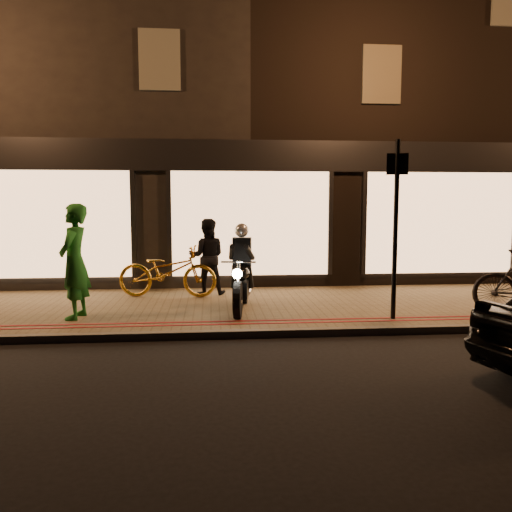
% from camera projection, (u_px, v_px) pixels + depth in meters
% --- Properties ---
extents(ground, '(90.00, 90.00, 0.00)m').
position_uv_depth(ground, '(271.00, 338.00, 7.70)').
color(ground, black).
rests_on(ground, ground).
extents(sidewalk, '(50.00, 4.00, 0.12)m').
position_uv_depth(sidewalk, '(259.00, 307.00, 9.68)').
color(sidewalk, brown).
rests_on(sidewalk, ground).
extents(kerb_stone, '(50.00, 0.14, 0.12)m').
position_uv_depth(kerb_stone, '(271.00, 333.00, 7.75)').
color(kerb_stone, '#59544C').
rests_on(kerb_stone, ground).
extents(red_kerb_lines, '(50.00, 0.26, 0.01)m').
position_uv_depth(red_kerb_lines, '(267.00, 322.00, 8.23)').
color(red_kerb_lines, maroon).
rests_on(red_kerb_lines, sidewalk).
extents(building_row, '(48.00, 10.11, 8.50)m').
position_uv_depth(building_row, '(239.00, 136.00, 16.16)').
color(building_row, black).
rests_on(building_row, ground).
extents(motorcycle, '(0.65, 1.94, 1.59)m').
position_uv_depth(motorcycle, '(241.00, 277.00, 9.12)').
color(motorcycle, black).
rests_on(motorcycle, sidewalk).
extents(sign_post, '(0.34, 0.13, 3.00)m').
position_uv_depth(sign_post, '(396.00, 220.00, 8.32)').
color(sign_post, black).
rests_on(sign_post, sidewalk).
extents(bicycle_gold, '(2.14, 1.00, 1.08)m').
position_uv_depth(bicycle_gold, '(167.00, 271.00, 10.41)').
color(bicycle_gold, gold).
rests_on(bicycle_gold, sidewalk).
extents(person_green, '(0.54, 0.76, 1.95)m').
position_uv_depth(person_green, '(74.00, 262.00, 8.41)').
color(person_green, '#1C6B21').
rests_on(person_green, sidewalk).
extents(person_dark, '(0.81, 0.63, 1.63)m').
position_uv_depth(person_dark, '(207.00, 257.00, 10.68)').
color(person_dark, black).
rests_on(person_dark, sidewalk).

